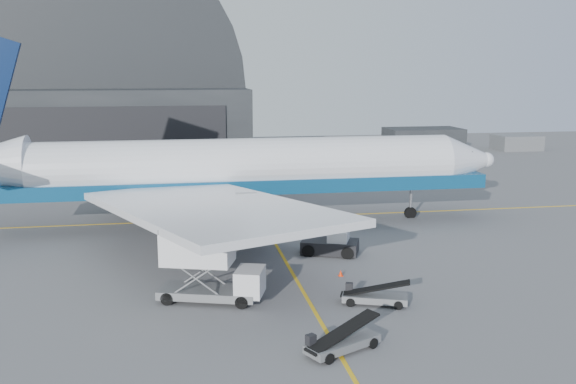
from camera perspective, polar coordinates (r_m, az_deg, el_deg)
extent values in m
plane|color=#565659|center=(46.38, 0.78, -7.87)|extent=(200.00, 200.00, 0.00)
cube|color=gold|center=(65.41, -2.47, -2.32)|extent=(80.00, 0.25, 0.02)
cube|color=gold|center=(44.52, 1.26, -8.66)|extent=(0.25, 40.00, 0.02)
cube|color=black|center=(109.42, -17.21, 5.69)|extent=(50.00, 28.00, 12.00)
cube|color=black|center=(95.60, -18.22, 4.35)|extent=(42.00, 0.40, 9.50)
cube|color=black|center=(124.97, 11.89, 3.75)|extent=(14.00, 8.00, 4.00)
cube|color=slate|center=(128.72, 19.61, 3.55)|extent=(8.00, 6.00, 2.80)
cylinder|color=white|center=(61.75, -3.62, 2.33)|extent=(39.94, 5.33, 5.33)
cone|color=white|center=(67.91, 15.55, 2.73)|extent=(4.88, 5.33, 5.33)
sphere|color=white|center=(68.89, 17.22, 2.75)|extent=(1.55, 1.55, 1.55)
cube|color=black|center=(67.27, 14.55, 3.27)|extent=(2.88, 2.44, 0.78)
cube|color=navy|center=(62.02, -3.60, 0.76)|extent=(46.60, 5.38, 1.33)
cube|color=white|center=(48.53, -7.08, -1.40)|extent=(20.46, 27.20, 1.62)
cube|color=white|center=(74.76, -8.13, 2.86)|extent=(20.46, 27.20, 1.62)
cylinder|color=gray|center=(53.49, -3.72, -2.14)|extent=(5.77, 3.00, 3.00)
cylinder|color=gray|center=(70.83, -5.28, 1.03)|extent=(5.77, 3.00, 3.00)
cylinder|color=#A5A5AA|center=(66.37, 10.86, -0.95)|extent=(0.31, 0.31, 3.11)
cylinder|color=black|center=(66.59, 10.82, -1.84)|extent=(1.22, 0.39, 1.22)
cylinder|color=black|center=(59.08, -5.32, -3.19)|extent=(1.44, 0.50, 1.44)
cylinder|color=black|center=(65.97, -5.82, -1.72)|extent=(1.44, 0.50, 1.44)
cube|color=slate|center=(42.64, -7.07, -8.83)|extent=(6.83, 4.33, 0.53)
cube|color=silver|center=(41.77, -3.40, -7.95)|extent=(2.35, 2.83, 1.69)
cube|color=black|center=(41.55, -2.32, -7.66)|extent=(0.69, 1.94, 0.95)
cube|color=silver|center=(41.89, -8.01, -4.88)|extent=(5.04, 3.86, 2.12)
cylinder|color=black|center=(41.14, -4.13, -9.75)|extent=(0.90, 0.56, 0.85)
cylinder|color=black|center=(43.19, -3.52, -8.73)|extent=(0.90, 0.56, 0.85)
cylinder|color=black|center=(42.36, -10.68, -9.30)|extent=(0.90, 0.56, 0.85)
cylinder|color=black|center=(44.35, -9.78, -8.34)|extent=(0.90, 0.56, 0.85)
cube|color=black|center=(52.83, 3.76, -4.84)|extent=(5.15, 4.02, 1.02)
cube|color=silver|center=(52.50, 4.51, -3.92)|extent=(2.24, 2.49, 1.02)
cylinder|color=black|center=(51.60, 5.32, -5.44)|extent=(1.10, 0.75, 1.02)
cylinder|color=black|center=(53.77, 5.61, -4.78)|extent=(1.10, 0.75, 1.02)
cylinder|color=black|center=(52.04, 1.83, -5.26)|extent=(1.10, 0.75, 1.02)
cylinder|color=black|center=(54.19, 2.26, -4.61)|extent=(1.10, 0.75, 1.02)
cube|color=slate|center=(35.35, 4.88, -13.29)|extent=(4.51, 3.28, 0.44)
cube|color=black|center=(35.08, 4.90, -12.26)|extent=(4.53, 2.97, 1.25)
cube|color=black|center=(34.47, 2.04, -13.01)|extent=(0.62, 0.57, 0.59)
cylinder|color=black|center=(35.95, 7.54, -13.18)|extent=(0.64, 0.49, 0.59)
cylinder|color=black|center=(36.85, 6.01, -12.52)|extent=(0.64, 0.49, 0.59)
cylinder|color=black|center=(34.00, 3.64, -14.56)|extent=(0.64, 0.49, 0.59)
cylinder|color=black|center=(34.95, 2.13, -13.81)|extent=(0.64, 0.49, 0.59)
cube|color=slate|center=(42.11, 7.72, -9.33)|extent=(4.37, 2.72, 0.42)
cube|color=black|center=(41.89, 7.74, -8.48)|extent=(4.46, 2.37, 1.20)
cube|color=black|center=(42.52, 5.46, -8.41)|extent=(0.57, 0.51, 0.56)
cylinder|color=black|center=(41.53, 9.78, -9.89)|extent=(0.61, 0.41, 0.56)
cylinder|color=black|center=(42.76, 9.79, -9.27)|extent=(0.61, 0.41, 0.56)
cylinder|color=black|center=(41.61, 5.58, -9.74)|extent=(0.61, 0.41, 0.56)
cylinder|color=black|center=(42.84, 5.71, -9.13)|extent=(0.61, 0.41, 0.56)
cube|color=#FE3208|center=(47.48, 4.70, -7.44)|extent=(0.32, 0.32, 0.03)
cone|color=#FE3208|center=(47.41, 4.71, -7.19)|extent=(0.32, 0.32, 0.47)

